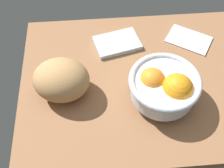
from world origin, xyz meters
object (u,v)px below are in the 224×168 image
fruit_bowl (165,87)px  napkin_folded (117,43)px  bread_loaf (61,80)px  napkin_spare (189,39)px

fruit_bowl → napkin_folded: 24.07cm
fruit_bowl → bread_loaf: 27.17cm
fruit_bowl → napkin_spare: size_ratio=1.40×
napkin_folded → napkin_spare: 23.10cm
bread_loaf → napkin_folded: bearing=45.1°
napkin_folded → napkin_spare: bearing=0.2°
fruit_bowl → napkin_folded: bearing=115.9°
fruit_bowl → napkin_folded: (-10.27, 21.19, -4.99)cm
bread_loaf → napkin_folded: 23.80cm
fruit_bowl → bread_loaf: fruit_bowl is taller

